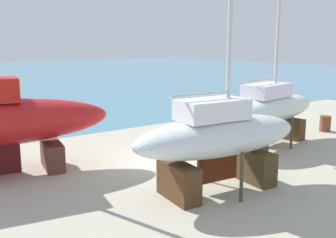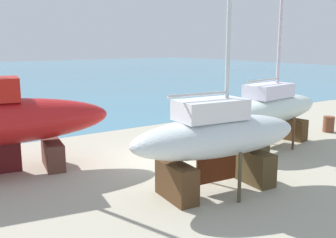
{
  "view_description": "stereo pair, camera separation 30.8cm",
  "coord_description": "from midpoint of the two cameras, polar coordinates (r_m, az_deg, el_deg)",
  "views": [
    {
      "loc": [
        -9.46,
        -14.15,
        5.2
      ],
      "look_at": [
        -0.21,
        -1.3,
        2.08
      ],
      "focal_mm": 41.53,
      "sensor_mm": 36.0,
      "label": 1
    },
    {
      "loc": [
        -9.21,
        -14.32,
        5.2
      ],
      "look_at": [
        -0.21,
        -1.3,
        2.08
      ],
      "focal_mm": 41.53,
      "sensor_mm": 36.0,
      "label": 2
    }
  ],
  "objects": [
    {
      "name": "ground_plane",
      "position": [
        13.77,
        11.71,
        -11.28
      ],
      "size": [
        47.3,
        47.3,
        0.0
      ],
      "primitive_type": "plane",
      "color": "#AAA490"
    },
    {
      "name": "sailboat_small_center",
      "position": [
        20.48,
        15.39,
        1.38
      ],
      "size": [
        7.63,
        3.37,
        10.75
      ],
      "rotation": [
        0.0,
        0.0,
        0.15
      ],
      "color": "#52371D",
      "rests_on": "ground"
    },
    {
      "name": "sailboat_mid_port",
      "position": [
        13.71,
        7.88,
        -2.69
      ],
      "size": [
        6.88,
        2.9,
        11.7
      ],
      "rotation": [
        0.0,
        0.0,
        -0.1
      ],
      "color": "#47371E",
      "rests_on": "ground"
    },
    {
      "name": "barrel_tipped_right",
      "position": [
        18.28,
        -0.63,
        -4.46
      ],
      "size": [
        0.95,
        0.6,
        0.57
      ],
      "primitive_type": "cylinder",
      "rotation": [
        1.57,
        0.0,
        4.67
      ],
      "color": "black",
      "rests_on": "ground"
    },
    {
      "name": "barrel_blue_faded",
      "position": [
        24.89,
        22.83,
        -0.71
      ],
      "size": [
        0.65,
        0.65,
        0.93
      ],
      "primitive_type": "cylinder",
      "rotation": [
        0.0,
        0.0,
        0.02
      ],
      "color": "brown",
      "rests_on": "ground"
    },
    {
      "name": "timber_plank_near",
      "position": [
        25.84,
        17.87,
        -0.87
      ],
      "size": [
        2.32,
        0.56,
        0.12
      ],
      "primitive_type": "cube",
      "rotation": [
        0.0,
        0.0,
        2.99
      ],
      "color": "brown",
      "rests_on": "ground"
    }
  ]
}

